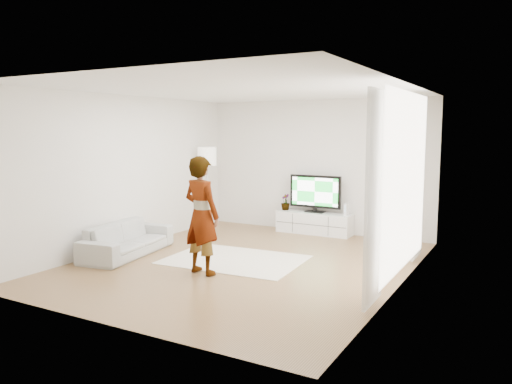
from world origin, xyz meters
The scene contains 17 objects.
floor centered at (0.00, 0.00, 0.00)m, with size 6.00×6.00×0.00m, color olive.
ceiling centered at (0.00, 0.00, 2.80)m, with size 6.00×6.00×0.00m, color white.
wall_left centered at (-2.50, 0.00, 1.40)m, with size 0.02×6.00×2.80m, color silver.
wall_right centered at (2.50, 0.00, 1.40)m, with size 0.02×6.00×2.80m, color silver.
wall_back centered at (0.00, 3.00, 1.40)m, with size 5.00×0.02×2.80m, color silver.
wall_front centered at (0.00, -3.00, 1.40)m, with size 5.00×0.02×2.80m, color silver.
window centered at (2.48, 0.30, 1.45)m, with size 0.01×2.60×2.50m, color white.
curtain_near centered at (2.40, -1.00, 1.35)m, with size 0.04×0.70×2.60m, color white.
curtain_far centered at (2.40, 1.60, 1.35)m, with size 0.04×0.70×2.60m, color white.
media_console centered at (0.07, 2.76, 0.22)m, with size 1.60×0.45×0.45m.
television centered at (0.07, 2.79, 0.87)m, with size 1.12×0.22×0.78m.
game_console centered at (0.77, 2.76, 0.57)m, with size 0.06×0.18×0.24m.
potted_plant centered at (-0.61, 2.77, 0.62)m, with size 0.20×0.20×0.35m, color #3F7238.
rug centered at (-0.26, 0.09, 0.01)m, with size 2.24×1.61×0.01m, color #EDE4CA.
player centered at (-0.26, -0.83, 0.90)m, with size 0.65×0.43×1.78m, color #334772.
sofa centered at (-2.09, -0.50, 0.28)m, with size 1.91×0.75×0.56m, color #B7B7B2.
floor_lamp centered at (-2.10, 1.98, 1.53)m, with size 0.40×0.40×1.81m.
Camera 1 is at (4.04, -6.87, 2.17)m, focal length 35.00 mm.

